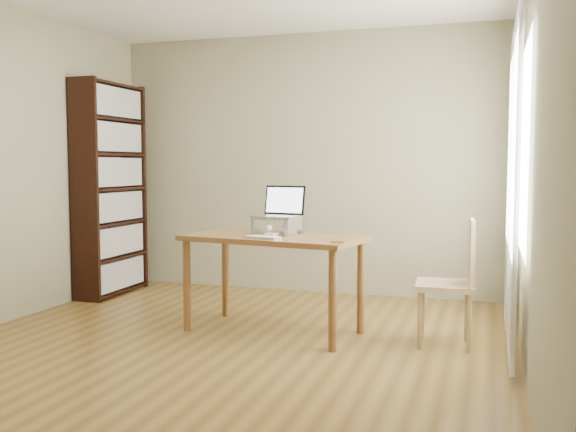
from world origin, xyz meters
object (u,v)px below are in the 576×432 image
Objects in this scene: desk at (273,249)px; cat at (282,226)px; bookshelf at (111,189)px; chair at (455,278)px; laptop at (279,209)px; keyboard at (263,237)px.

desk is 0.20m from cat.
bookshelf reaches higher than desk.
bookshelf is at bearing 161.52° from chair.
bookshelf reaches higher than laptop.
cat is at bearing 80.91° from desk.
chair is (1.36, 0.25, -0.27)m from keyboard.
desk is at bearing 102.72° from keyboard.
laptop is 1.32× the size of keyboard.
cat is 0.52× the size of chair.
cat is 1.36m from chair.
laptop reaches higher than desk.
desk is 3.02× the size of cat.
bookshelf is 4.41× the size of cat.
desk is 0.25m from keyboard.
bookshelf reaches higher than chair.
chair is (1.35, 0.03, -0.16)m from desk.
laptop is 0.40m from keyboard.
desk is at bearing -24.62° from bookshelf.
desk is 3.80× the size of laptop.
chair reaches higher than cat.
keyboard is (-0.00, -0.36, -0.18)m from laptop.
desk is 1.58× the size of chair.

